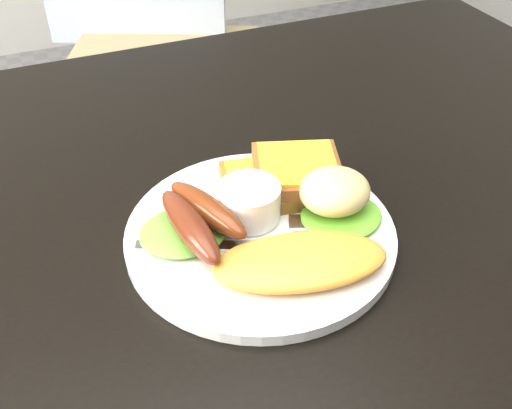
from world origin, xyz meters
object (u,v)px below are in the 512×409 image
at_px(person, 250,8).
at_px(dining_table, 187,242).
at_px(plate, 260,234).
at_px(dining_chair, 161,73).

bearing_deg(person, dining_table, 63.84).
height_order(dining_table, plate, plate).
xyz_separation_m(person, plate, (-0.19, -0.49, -0.01)).
height_order(dining_table, dining_chair, dining_table).
bearing_deg(dining_chair, plate, -74.23).
distance_m(dining_table, dining_chair, 0.97).
bearing_deg(dining_table, dining_chair, 77.53).
bearing_deg(dining_chair, person, -59.75).
xyz_separation_m(dining_chair, plate, (-0.14, -0.95, 0.31)).
bearing_deg(dining_table, plate, -36.89).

